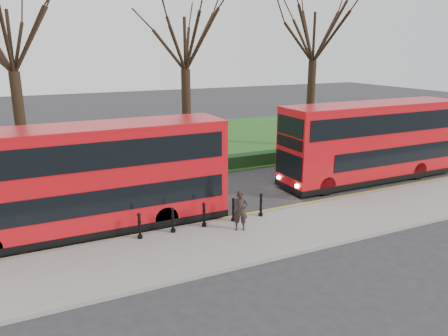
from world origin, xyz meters
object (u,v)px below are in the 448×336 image
bus_rear (371,142)px  pedestrian (241,211)px  bollard_row (204,215)px  bus_lead (91,180)px

bus_rear → pedestrian: bus_rear is taller
pedestrian → bus_rear: bearing=42.8°
bollard_row → bus_lead: 4.78m
bus_lead → pedestrian: size_ratio=6.69×
bollard_row → bus_rear: bearing=12.3°
bus_rear → pedestrian: size_ratio=6.70×
bollard_row → pedestrian: size_ratio=3.38×
pedestrian → bus_lead: bearing=176.1°
bollard_row → pedestrian: (1.20, -0.97, 0.33)m
bus_lead → bus_rear: bus_rear is taller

